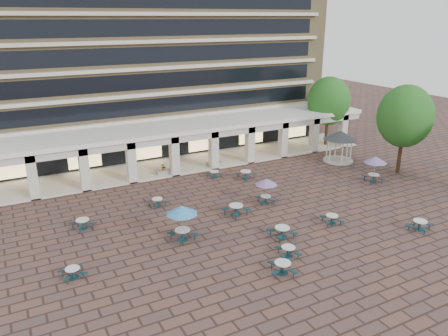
{
  "coord_description": "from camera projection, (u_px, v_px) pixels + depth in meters",
  "views": [
    {
      "loc": [
        -16.36,
        -25.29,
        14.63
      ],
      "look_at": [
        -1.61,
        3.0,
        3.54
      ],
      "focal_mm": 35.0,
      "sensor_mm": 36.0,
      "label": 1
    }
  ],
  "objects": [
    {
      "name": "ground",
      "position": [
        261.0,
        220.0,
        33.13
      ],
      "size": [
        120.0,
        120.0,
        0.0
      ],
      "primitive_type": "plane",
      "color": "brown",
      "rests_on": "ground"
    },
    {
      "name": "apartment_building",
      "position": [
        146.0,
        35.0,
        50.32
      ],
      "size": [
        40.0,
        15.5,
        25.2
      ],
      "color": "#998356",
      "rests_on": "ground"
    },
    {
      "name": "retail_arcade",
      "position": [
        185.0,
        137.0,
        44.54
      ],
      "size": [
        42.0,
        6.6,
        4.4
      ],
      "color": "white",
      "rests_on": "ground"
    },
    {
      "name": "picnic_table_0",
      "position": [
        73.0,
        272.0,
        25.72
      ],
      "size": [
        1.57,
        1.57,
        0.64
      ],
      "rotation": [
        0.0,
        0.0,
        0.13
      ],
      "color": "#112E35",
      "rests_on": "ground"
    },
    {
      "name": "picnic_table_1",
      "position": [
        283.0,
        267.0,
        26.15
      ],
      "size": [
        2.03,
        2.03,
        0.75
      ],
      "rotation": [
        0.0,
        0.0,
        -0.38
      ],
      "color": "#112E35",
      "rests_on": "ground"
    },
    {
      "name": "picnic_table_2",
      "position": [
        288.0,
        251.0,
        28.04
      ],
      "size": [
        1.75,
        1.75,
        0.67
      ],
      "rotation": [
        0.0,
        0.0,
        -0.26
      ],
      "color": "#112E35",
      "rests_on": "ground"
    },
    {
      "name": "picnic_table_3",
      "position": [
        332.0,
        219.0,
        32.48
      ],
      "size": [
        1.81,
        1.81,
        0.68
      ],
      "rotation": [
        0.0,
        0.0,
        -0.3
      ],
      "color": "#112E35",
      "rests_on": "ground"
    },
    {
      "name": "picnic_table_4",
      "position": [
        182.0,
        211.0,
        29.53
      ],
      "size": [
        2.21,
        2.21,
        2.55
      ],
      "rotation": [
        0.0,
        0.0,
        0.19
      ],
      "color": "#112E35",
      "rests_on": "ground"
    },
    {
      "name": "picnic_table_5",
      "position": [
        282.0,
        231.0,
        30.41
      ],
      "size": [
        1.79,
        1.79,
        0.79
      ],
      "rotation": [
        0.0,
        0.0,
        0.02
      ],
      "color": "#112E35",
      "rests_on": "ground"
    },
    {
      "name": "picnic_table_6",
      "position": [
        266.0,
        183.0,
        35.56
      ],
      "size": [
        1.86,
        1.86,
        2.14
      ],
      "rotation": [
        0.0,
        0.0,
        -0.24
      ],
      "color": "#112E35",
      "rests_on": "ground"
    },
    {
      "name": "picnic_table_7",
      "position": [
        420.0,
        224.0,
        31.49
      ],
      "size": [
        2.01,
        2.01,
        0.74
      ],
      "rotation": [
        0.0,
        0.0,
        0.37
      ],
      "color": "#112E35",
      "rests_on": "ground"
    },
    {
      "name": "picnic_table_8",
      "position": [
        83.0,
        223.0,
        31.71
      ],
      "size": [
        1.9,
        1.9,
        0.72
      ],
      "rotation": [
        0.0,
        0.0,
        0.29
      ],
      "color": "#112E35",
      "rests_on": "ground"
    },
    {
      "name": "picnic_table_9",
      "position": [
        246.0,
        174.0,
        41.51
      ],
      "size": [
        1.92,
        1.92,
        0.77
      ],
      "rotation": [
        0.0,
        0.0,
        0.17
      ],
      "color": "#112E35",
      "rests_on": "ground"
    },
    {
      "name": "picnic_table_10",
      "position": [
        236.0,
        209.0,
        33.87
      ],
      "size": [
        2.16,
        2.16,
        0.83
      ],
      "rotation": [
        0.0,
        0.0,
        0.26
      ],
      "color": "#112E35",
      "rests_on": "ground"
    },
    {
      "name": "picnic_table_11",
      "position": [
        375.0,
        161.0,
        40.12
      ],
      "size": [
        2.14,
        2.14,
        2.47
      ],
      "rotation": [
        0.0,
        0.0,
        -0.25
      ],
      "color": "#112E35",
      "rests_on": "ground"
    },
    {
      "name": "picnic_table_12",
      "position": [
        157.0,
        201.0,
        35.53
      ],
      "size": [
        1.72,
        1.72,
        0.65
      ],
      "rotation": [
        0.0,
        0.0,
        0.31
      ],
      "color": "#112E35",
      "rests_on": "ground"
    },
    {
      "name": "picnic_table_13",
      "position": [
        214.0,
        174.0,
        41.81
      ],
      "size": [
        1.5,
        1.5,
        0.64
      ],
      "rotation": [
        0.0,
        0.0,
        0.06
      ],
      "color": "#112E35",
      "rests_on": "ground"
    },
    {
      "name": "gazebo",
      "position": [
        340.0,
        139.0,
        45.92
      ],
      "size": [
        3.53,
        3.53,
        3.29
      ],
      "rotation": [
        0.0,
        0.0,
        0.07
      ],
      "color": "beige",
      "rests_on": "ground"
    },
    {
      "name": "tree_east_a",
      "position": [
        405.0,
        116.0,
        41.43
      ],
      "size": [
        5.21,
        5.21,
        8.68
      ],
      "color": "#392A16",
      "rests_on": "ground"
    },
    {
      "name": "tree_east_c",
      "position": [
        329.0,
        101.0,
        50.6
      ],
      "size": [
        4.92,
        4.92,
        8.19
      ],
      "color": "#392A16",
      "rests_on": "ground"
    },
    {
      "name": "planter_left",
      "position": [
        164.0,
        170.0,
        42.45
      ],
      "size": [
        1.5,
        0.6,
        1.23
      ],
      "color": "gray",
      "rests_on": "ground"
    },
    {
      "name": "planter_right",
      "position": [
        214.0,
        161.0,
        44.79
      ],
      "size": [
        1.5,
        0.66,
        1.32
      ],
      "color": "gray",
      "rests_on": "ground"
    }
  ]
}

